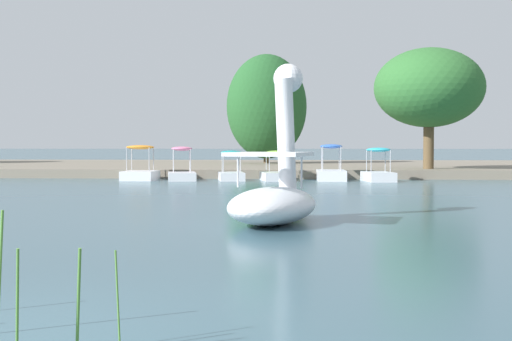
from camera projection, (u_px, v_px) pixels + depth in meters
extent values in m
cube|color=slate|center=(262.00, 167.00, 46.71)|extent=(153.10, 22.82, 0.44)
ellipsoid|color=white|center=(273.00, 206.00, 15.33)|extent=(2.40, 3.61, 0.78)
cylinder|color=white|center=(286.00, 135.00, 16.29)|extent=(0.57, 0.88, 2.58)
sphere|color=white|center=(288.00, 78.00, 16.45)|extent=(0.80, 0.80, 0.67)
cone|color=yellow|center=(291.00, 79.00, 16.70)|extent=(0.47, 0.58, 0.37)
cube|color=white|center=(269.00, 154.00, 15.04)|extent=(1.85, 1.91, 0.08)
cylinder|color=silver|center=(302.00, 171.00, 14.85)|extent=(0.04, 0.04, 0.70)
cylinder|color=silver|center=(238.00, 171.00, 15.25)|extent=(0.04, 0.04, 0.70)
cube|color=white|center=(378.00, 177.00, 33.16)|extent=(1.48, 2.39, 0.43)
ellipsoid|color=#2DB7D1|center=(378.00, 150.00, 33.12)|extent=(1.25, 1.28, 0.20)
cylinder|color=#B7B7BF|center=(367.00, 161.00, 33.55)|extent=(0.04, 0.04, 1.01)
cylinder|color=#B7B7BF|center=(385.00, 161.00, 33.62)|extent=(0.04, 0.04, 1.01)
cylinder|color=#B7B7BF|center=(371.00, 161.00, 32.65)|extent=(0.04, 0.04, 1.01)
cylinder|color=#B7B7BF|center=(390.00, 161.00, 32.72)|extent=(0.04, 0.04, 1.01)
cube|color=white|center=(331.00, 175.00, 33.77)|extent=(1.36, 2.33, 0.49)
ellipsoid|color=blue|center=(331.00, 146.00, 33.72)|extent=(1.07, 1.27, 0.20)
cylinder|color=#B7B7BF|center=(322.00, 158.00, 34.25)|extent=(0.04, 0.04, 1.10)
cylinder|color=#B7B7BF|center=(339.00, 158.00, 34.22)|extent=(0.04, 0.04, 1.10)
cylinder|color=#B7B7BF|center=(323.00, 158.00, 33.26)|extent=(0.04, 0.04, 1.10)
cylinder|color=#B7B7BF|center=(341.00, 158.00, 33.23)|extent=(0.04, 0.04, 1.10)
cube|color=white|center=(277.00, 176.00, 33.84)|extent=(1.75, 2.40, 0.39)
ellipsoid|color=#8CCC38|center=(277.00, 153.00, 33.80)|extent=(1.28, 1.42, 0.20)
cylinder|color=#B7B7BF|center=(266.00, 162.00, 34.26)|extent=(0.04, 0.04, 0.91)
cylinder|color=#B7B7BF|center=(284.00, 162.00, 34.36)|extent=(0.04, 0.04, 0.91)
cylinder|color=#B7B7BF|center=(269.00, 163.00, 33.27)|extent=(0.04, 0.04, 0.91)
cylinder|color=#B7B7BF|center=(288.00, 163.00, 33.38)|extent=(0.04, 0.04, 0.91)
cube|color=white|center=(231.00, 176.00, 33.80)|extent=(1.46, 2.10, 0.39)
ellipsoid|color=teal|center=(231.00, 153.00, 33.76)|extent=(1.15, 1.12, 0.20)
cylinder|color=#B7B7BF|center=(222.00, 162.00, 34.10)|extent=(0.04, 0.04, 0.91)
cylinder|color=#B7B7BF|center=(239.00, 162.00, 34.20)|extent=(0.04, 0.04, 0.91)
cylinder|color=#B7B7BF|center=(223.00, 163.00, 33.35)|extent=(0.04, 0.04, 0.91)
cylinder|color=#B7B7BF|center=(241.00, 163.00, 33.44)|extent=(0.04, 0.04, 0.91)
cube|color=white|center=(182.00, 176.00, 33.89)|extent=(1.67, 2.44, 0.38)
ellipsoid|color=pink|center=(182.00, 149.00, 33.84)|extent=(1.16, 1.21, 0.20)
cylinder|color=#B7B7BF|center=(173.00, 160.00, 34.23)|extent=(0.04, 0.04, 1.10)
cylinder|color=#B7B7BF|center=(190.00, 160.00, 34.33)|extent=(0.04, 0.04, 1.10)
cylinder|color=#B7B7BF|center=(174.00, 161.00, 33.40)|extent=(0.04, 0.04, 1.10)
cylinder|color=#B7B7BF|center=(191.00, 161.00, 33.50)|extent=(0.04, 0.04, 1.10)
cube|color=white|center=(140.00, 175.00, 34.24)|extent=(1.48, 2.28, 0.44)
ellipsoid|color=orange|center=(140.00, 147.00, 34.19)|extent=(1.33, 1.26, 0.20)
cylinder|color=#B7B7BF|center=(132.00, 159.00, 34.75)|extent=(0.04, 0.04, 1.11)
cylinder|color=#B7B7BF|center=(153.00, 159.00, 34.68)|extent=(0.04, 0.04, 1.11)
cylinder|color=#B7B7BF|center=(127.00, 159.00, 33.75)|extent=(0.04, 0.04, 1.11)
cylinder|color=#B7B7BF|center=(149.00, 159.00, 33.68)|extent=(0.04, 0.04, 1.11)
cylinder|color=brown|center=(429.00, 131.00, 36.74)|extent=(0.53, 0.53, 3.81)
ellipsoid|color=#2D662D|center=(429.00, 88.00, 36.66)|extent=(5.52, 5.86, 3.99)
cylinder|color=brown|center=(267.00, 140.00, 47.88)|extent=(0.41, 0.41, 3.04)
ellipsoid|color=#235628|center=(267.00, 106.00, 47.80)|extent=(6.75, 6.52, 6.85)
cylinder|color=#4C7F33|center=(17.00, 307.00, 5.47)|extent=(0.08, 0.11, 0.91)
cylinder|color=#4C7F33|center=(78.00, 303.00, 5.66)|extent=(0.09, 0.14, 0.88)
cylinder|color=#4C7F33|center=(118.00, 298.00, 6.04)|extent=(0.06, 0.04, 0.80)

